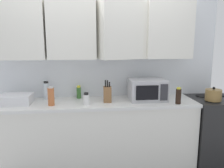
# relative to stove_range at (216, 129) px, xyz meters

# --- Properties ---
(wall_back_with_cabinets) EXTENTS (3.45, 0.50, 2.60)m
(wall_back_with_cabinets) POSITION_rel_stove_range_xyz_m (-1.67, 0.25, 1.13)
(wall_back_with_cabinets) COLOR white
(wall_back_with_cabinets) RESTS_ON ground_plane
(counter_run) EXTENTS (2.58, 0.63, 0.90)m
(counter_run) POSITION_rel_stove_range_xyz_m (-1.67, 0.02, -0.00)
(counter_run) COLOR white
(counter_run) RESTS_ON ground_plane
(stove_range) EXTENTS (0.76, 0.64, 0.91)m
(stove_range) POSITION_rel_stove_range_xyz_m (0.00, 0.00, 0.00)
(stove_range) COLOR black
(stove_range) RESTS_ON ground_plane
(kettle) EXTENTS (0.20, 0.20, 0.18)m
(kettle) POSITION_rel_stove_range_xyz_m (-0.17, -0.14, 0.53)
(kettle) COLOR olive
(kettle) RESTS_ON stove_range
(microwave) EXTENTS (0.48, 0.37, 0.28)m
(microwave) POSITION_rel_stove_range_xyz_m (-1.01, 0.03, 0.59)
(microwave) COLOR #B7B7BC
(microwave) RESTS_ON counter_run
(dish_rack) EXTENTS (0.38, 0.30, 0.12)m
(dish_rack) POSITION_rel_stove_range_xyz_m (-2.71, 0.02, 0.51)
(dish_rack) COLOR silver
(dish_rack) RESTS_ON counter_run
(knife_block) EXTENTS (0.11, 0.12, 0.29)m
(knife_block) POSITION_rel_stove_range_xyz_m (-1.55, -0.01, 0.55)
(knife_block) COLOR brown
(knife_block) RESTS_ON counter_run
(bottle_clear_tall) EXTENTS (0.08, 0.08, 0.24)m
(bottle_clear_tall) POSITION_rel_stove_range_xyz_m (-2.37, 0.23, 0.57)
(bottle_clear_tall) COLOR silver
(bottle_clear_tall) RESTS_ON counter_run
(bottle_spice_jar) EXTENTS (0.08, 0.08, 0.23)m
(bottle_spice_jar) POSITION_rel_stove_range_xyz_m (-2.26, -0.11, 0.56)
(bottle_spice_jar) COLOR #BC6638
(bottle_spice_jar) RESTS_ON counter_run
(bottle_green_oil) EXTENTS (0.06, 0.06, 0.18)m
(bottle_green_oil) POSITION_rel_stove_range_xyz_m (-1.93, 0.22, 0.53)
(bottle_green_oil) COLOR #386B2D
(bottle_green_oil) RESTS_ON counter_run
(bottle_white_jar) EXTENTS (0.08, 0.08, 0.15)m
(bottle_white_jar) POSITION_rel_stove_range_xyz_m (-1.83, -0.11, 0.52)
(bottle_white_jar) COLOR white
(bottle_white_jar) RESTS_ON counter_run
(bottle_soy_dark) EXTENTS (0.07, 0.07, 0.21)m
(bottle_soy_dark) POSITION_rel_stove_range_xyz_m (-0.67, -0.20, 0.55)
(bottle_soy_dark) COLOR black
(bottle_soy_dark) RESTS_ON counter_run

